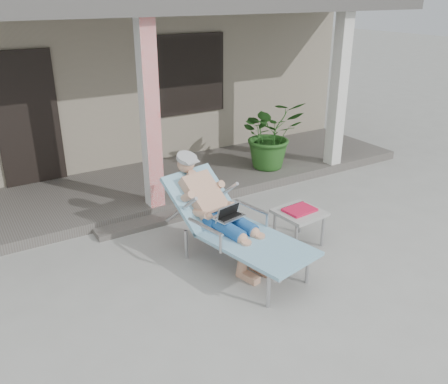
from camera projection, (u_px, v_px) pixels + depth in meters
ground at (233, 283)px, 5.37m from camera, size 60.00×60.00×0.00m
house at (66, 63)px, 9.82m from camera, size 10.40×5.40×3.30m
porch_deck at (134, 190)px, 7.70m from camera, size 10.00×2.00×0.15m
porch_overhang at (121, 11)px, 6.59m from camera, size 10.00×2.30×2.85m
porch_step at (164, 218)px, 6.81m from camera, size 2.00×0.30×0.07m
lounger at (226, 200)px, 5.52m from camera, size 1.14×2.08×1.31m
side_table at (299, 214)px, 6.06m from camera, size 0.60×0.60×0.50m
potted_palm at (271, 134)px, 8.24m from camera, size 1.29×1.18×1.21m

